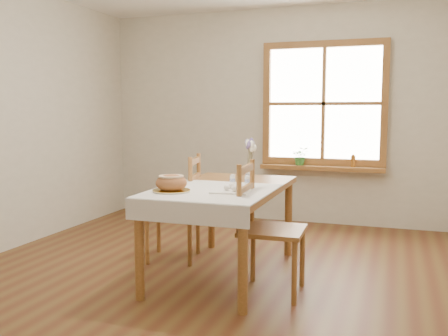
# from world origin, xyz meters

# --- Properties ---
(ground) EXTENTS (5.00, 5.00, 0.00)m
(ground) POSITION_xyz_m (0.00, 0.00, 0.00)
(ground) COLOR brown
(ground) RESTS_ON ground
(room_walls) EXTENTS (4.60, 5.10, 2.65)m
(room_walls) POSITION_xyz_m (0.00, 0.00, 1.71)
(room_walls) COLOR beige
(room_walls) RESTS_ON ground
(window) EXTENTS (1.46, 0.08, 1.46)m
(window) POSITION_xyz_m (0.50, 2.47, 1.45)
(window) COLOR #9D5F30
(window) RESTS_ON ground
(window_sill) EXTENTS (1.46, 0.20, 0.05)m
(window_sill) POSITION_xyz_m (0.50, 2.40, 0.69)
(window_sill) COLOR #9D5F30
(window_sill) RESTS_ON ground
(dining_table) EXTENTS (0.90, 1.60, 0.75)m
(dining_table) POSITION_xyz_m (0.00, 0.30, 0.66)
(dining_table) COLOR #9D5F30
(dining_table) RESTS_ON ground
(table_linen) EXTENTS (0.91, 0.99, 0.01)m
(table_linen) POSITION_xyz_m (0.00, -0.00, 0.76)
(table_linen) COLOR white
(table_linen) RESTS_ON dining_table
(chair_left) EXTENTS (0.55, 0.54, 0.97)m
(chair_left) POSITION_xyz_m (-0.59, 0.56, 0.48)
(chair_left) COLOR #9D5F30
(chair_left) RESTS_ON ground
(chair_right) EXTENTS (0.50, 0.48, 0.99)m
(chair_right) POSITION_xyz_m (0.48, 0.02, 0.49)
(chair_right) COLOR #9D5F30
(chair_right) RESTS_ON ground
(bread_plate) EXTENTS (0.30, 0.30, 0.01)m
(bread_plate) POSITION_xyz_m (-0.26, -0.16, 0.77)
(bread_plate) COLOR silver
(bread_plate) RESTS_ON table_linen
(bread_loaf) EXTENTS (0.24, 0.24, 0.13)m
(bread_loaf) POSITION_xyz_m (-0.26, -0.16, 0.84)
(bread_loaf) COLOR #AD693D
(bread_loaf) RESTS_ON bread_plate
(egg_napkin) EXTENTS (0.31, 0.27, 0.01)m
(egg_napkin) POSITION_xyz_m (0.16, -0.03, 0.77)
(egg_napkin) COLOR white
(egg_napkin) RESTS_ON table_linen
(eggs) EXTENTS (0.24, 0.22, 0.05)m
(eggs) POSITION_xyz_m (0.16, -0.03, 0.80)
(eggs) COLOR white
(eggs) RESTS_ON egg_napkin
(salt_shaker) EXTENTS (0.06, 0.06, 0.09)m
(salt_shaker) POSITION_xyz_m (0.05, 0.36, 0.80)
(salt_shaker) COLOR silver
(salt_shaker) RESTS_ON table_linen
(pepper_shaker) EXTENTS (0.05, 0.05, 0.08)m
(pepper_shaker) POSITION_xyz_m (0.18, 0.36, 0.80)
(pepper_shaker) COLOR silver
(pepper_shaker) RESTS_ON table_linen
(flower_vase) EXTENTS (0.10, 0.10, 0.09)m
(flower_vase) POSITION_xyz_m (0.08, 0.78, 0.79)
(flower_vase) COLOR silver
(flower_vase) RESTS_ON dining_table
(lavender_bouquet) EXTENTS (0.14, 0.14, 0.27)m
(lavender_bouquet) POSITION_xyz_m (0.08, 0.78, 0.97)
(lavender_bouquet) COLOR #665495
(lavender_bouquet) RESTS_ON flower_vase
(potted_plant) EXTENTS (0.24, 0.26, 0.17)m
(potted_plant) POSITION_xyz_m (0.25, 2.40, 0.80)
(potted_plant) COLOR #33772F
(potted_plant) RESTS_ON window_sill
(amber_bottle) EXTENTS (0.05, 0.05, 0.15)m
(amber_bottle) POSITION_xyz_m (0.86, 2.40, 0.79)
(amber_bottle) COLOR #97591C
(amber_bottle) RESTS_ON window_sill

